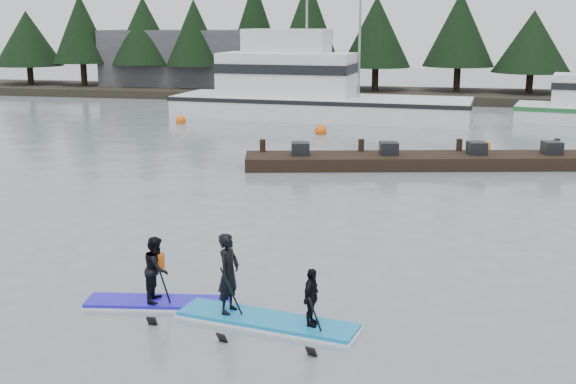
% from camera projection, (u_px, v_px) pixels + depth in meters
% --- Properties ---
extents(ground, '(160.00, 160.00, 0.00)m').
position_uv_depth(ground, '(225.00, 314.00, 14.23)').
color(ground, slate).
rests_on(ground, ground).
extents(far_shore, '(70.00, 8.00, 0.60)m').
position_uv_depth(far_shore, '(388.00, 95.00, 54.14)').
color(far_shore, '#2D281E').
rests_on(far_shore, ground).
extents(treeline, '(60.00, 4.00, 8.00)m').
position_uv_depth(treeline, '(388.00, 99.00, 54.21)').
color(treeline, black).
rests_on(treeline, ground).
extents(waterfront_building, '(18.00, 6.00, 5.00)m').
position_uv_depth(waterfront_building, '(217.00, 62.00, 58.37)').
color(waterfront_building, '#4C4C51').
rests_on(waterfront_building, ground).
extents(fishing_boat_large, '(17.90, 6.17, 9.94)m').
position_uv_depth(fishing_boat_large, '(312.00, 105.00, 43.31)').
color(fishing_boat_large, white).
rests_on(fishing_boat_large, ground).
extents(floating_dock, '(15.38, 5.46, 0.51)m').
position_uv_depth(floating_dock, '(439.00, 161.00, 28.63)').
color(floating_dock, black).
rests_on(floating_dock, ground).
extents(buoy_d, '(0.63, 0.63, 0.63)m').
position_uv_depth(buoy_d, '(483.00, 151.00, 32.22)').
color(buoy_d, '#FF5F0C').
rests_on(buoy_d, ground).
extents(buoy_b, '(0.62, 0.62, 0.62)m').
position_uv_depth(buoy_b, '(321.00, 134.00, 37.17)').
color(buoy_b, '#FF5F0C').
rests_on(buoy_b, ground).
extents(buoy_a, '(0.58, 0.58, 0.58)m').
position_uv_depth(buoy_a, '(181.00, 123.00, 41.13)').
color(buoy_a, '#FF5F0C').
rests_on(buoy_a, ground).
extents(paddleboard_solo, '(2.99, 1.20, 1.89)m').
position_uv_depth(paddleboard_solo, '(157.00, 280.00, 14.58)').
color(paddleboard_solo, '#2016D4').
rests_on(paddleboard_solo, ground).
extents(paddleboard_duo, '(3.60, 1.55, 2.22)m').
position_uv_depth(paddleboard_duo, '(261.00, 297.00, 13.70)').
color(paddleboard_duo, '#1483C2').
rests_on(paddleboard_duo, ground).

